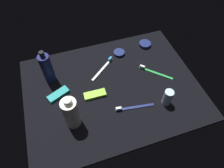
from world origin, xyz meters
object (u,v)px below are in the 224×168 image
object	(u,v)px
deodorant_stick	(168,98)
toothbrush_white	(104,67)
cream_tin_left	(145,44)
cream_tin_right	(119,53)
lotion_bottle	(47,68)
snack_bar_teal	(58,94)
snack_bar_lime	(95,95)
toothbrush_navy	(132,107)
toothbrush_green	(154,72)
bodywash_bottle	(71,113)

from	to	relation	value
deodorant_stick	toothbrush_white	size ratio (longest dim) A/B	0.59
cream_tin_left	cream_tin_right	xyz separation A→B (cm)	(-16.37, -1.83, -0.12)
lotion_bottle	snack_bar_teal	size ratio (longest dim) A/B	1.84
toothbrush_white	snack_bar_lime	xyz separation A→B (cm)	(-8.93, -15.29, 0.14)
toothbrush_navy	snack_bar_lime	xyz separation A→B (cm)	(-14.31, 12.01, 0.14)
snack_bar_teal	cream_tin_left	world-z (taller)	cream_tin_left
deodorant_stick	snack_bar_lime	xyz separation A→B (cm)	(-30.10, 14.21, -3.58)
lotion_bottle	deodorant_stick	distance (cm)	57.44
snack_bar_teal	cream_tin_right	bearing A→B (deg)	1.56
lotion_bottle	snack_bar_lime	world-z (taller)	lotion_bottle
lotion_bottle	toothbrush_green	bearing A→B (deg)	-13.33
lotion_bottle	deodorant_stick	bearing A→B (deg)	-32.14
cream_tin_right	lotion_bottle	bearing A→B (deg)	-170.69
toothbrush_green	cream_tin_left	xyz separation A→B (cm)	(3.91, 20.23, 0.32)
cream_tin_left	bodywash_bottle	bearing A→B (deg)	-144.37
toothbrush_white	snack_bar_teal	xyz separation A→B (cm)	(-25.43, -9.72, 0.14)
toothbrush_white	cream_tin_left	world-z (taller)	toothbrush_white
toothbrush_white	snack_bar_teal	bearing A→B (deg)	-159.09
lotion_bottle	snack_bar_lime	bearing A→B (deg)	-41.47
bodywash_bottle	snack_bar_lime	xyz separation A→B (cm)	(12.45, 10.67, -7.54)
lotion_bottle	deodorant_stick	world-z (taller)	lotion_bottle
bodywash_bottle	cream_tin_left	bearing A→B (deg)	35.63
toothbrush_white	toothbrush_navy	distance (cm)	27.82
deodorant_stick	bodywash_bottle	bearing A→B (deg)	175.25
cream_tin_right	toothbrush_white	bearing A→B (deg)	-146.94
lotion_bottle	deodorant_stick	size ratio (longest dim) A/B	2.21
toothbrush_navy	toothbrush_green	size ratio (longest dim) A/B	1.31
lotion_bottle	cream_tin_left	world-z (taller)	lotion_bottle
deodorant_stick	snack_bar_teal	world-z (taller)	deodorant_stick
toothbrush_navy	cream_tin_right	xyz separation A→B (cm)	(5.85, 34.60, 0.19)
lotion_bottle	toothbrush_green	distance (cm)	53.02
toothbrush_green	bodywash_bottle	bearing A→B (deg)	-161.75
toothbrush_navy	cream_tin_left	bearing A→B (deg)	58.63
bodywash_bottle	toothbrush_navy	bearing A→B (deg)	-2.86
toothbrush_green	snack_bar_lime	size ratio (longest dim) A/B	1.32
toothbrush_green	toothbrush_white	bearing A→B (deg)	154.89
lotion_bottle	cream_tin_right	bearing A→B (deg)	9.31
toothbrush_navy	cream_tin_right	distance (cm)	35.09
bodywash_bottle	toothbrush_green	size ratio (longest dim) A/B	1.32
bodywash_bottle	deodorant_stick	world-z (taller)	bodywash_bottle
bodywash_bottle	cream_tin_right	bearing A→B (deg)	45.58
lotion_bottle	toothbrush_green	size ratio (longest dim) A/B	1.39
bodywash_bottle	toothbrush_green	world-z (taller)	bodywash_bottle
cream_tin_left	toothbrush_green	bearing A→B (deg)	-100.93
deodorant_stick	snack_bar_lime	bearing A→B (deg)	154.73
snack_bar_teal	toothbrush_green	bearing A→B (deg)	-24.96
bodywash_bottle	snack_bar_teal	distance (cm)	18.36
bodywash_bottle	snack_bar_lime	size ratio (longest dim) A/B	1.75
toothbrush_navy	cream_tin_left	distance (cm)	42.67
toothbrush_white	deodorant_stick	bearing A→B (deg)	-54.33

